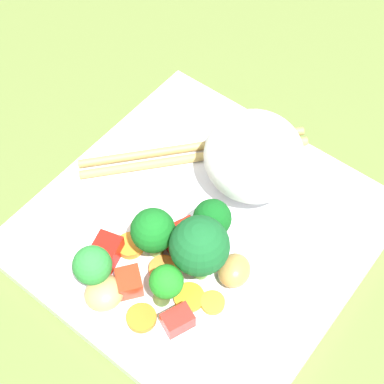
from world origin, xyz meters
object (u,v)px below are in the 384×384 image
Objects in this scene: square_plate at (201,229)px; chopstick_pair at (194,152)px; rice_mound at (254,156)px; carrot_slice_0 at (130,246)px; broccoli_floret_2 at (93,266)px.

chopstick_pair reaches higher than square_plate.
rice_mound reaches higher than square_plate.
carrot_slice_0 is (4.95, 12.40, -3.52)cm from rice_mound.
broccoli_floret_2 is 4.78cm from carrot_slice_0.
rice_mound is at bearing 138.55° from chopstick_pair.
carrot_slice_0 is at bearing 55.52° from square_plate.
carrot_slice_0 reaches higher than square_plate.
rice_mound is at bearing -99.27° from square_plate.
chopstick_pair is (0.92, -16.13, -2.21)cm from broccoli_floret_2.
chopstick_pair is at bearing -50.92° from square_plate.
chopstick_pair is at bearing 4.22° from rice_mound.
rice_mound is at bearing -111.75° from carrot_slice_0.
broccoli_floret_2 is 1.84× the size of carrot_slice_0.
broccoli_floret_2 is at bearing 47.60° from chopstick_pair.
chopstick_pair is (6.27, 0.46, -3.46)cm from rice_mound.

